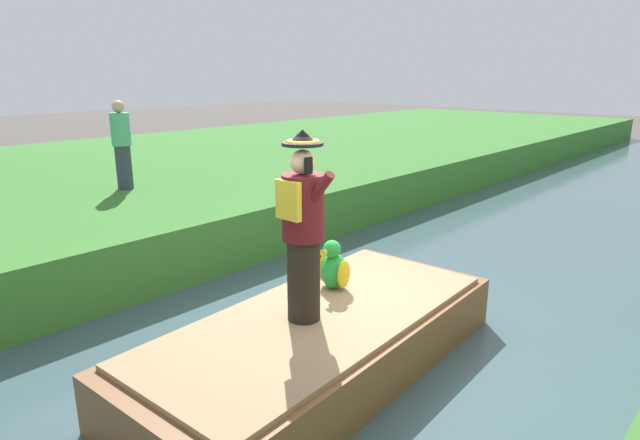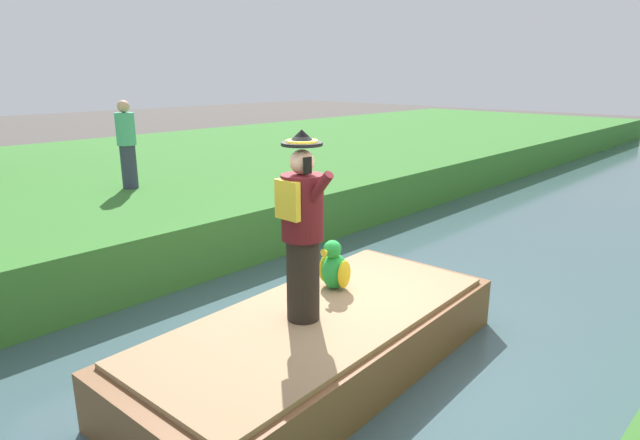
% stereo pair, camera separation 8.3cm
% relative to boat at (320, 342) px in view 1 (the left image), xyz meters
% --- Properties ---
extents(ground_plane, '(80.00, 80.00, 0.00)m').
position_rel_boat_xyz_m(ground_plane, '(0.00, 0.53, -0.40)').
color(ground_plane, '#4C4742').
extents(canal_water, '(5.66, 48.00, 0.10)m').
position_rel_boat_xyz_m(canal_water, '(0.00, 0.53, -0.35)').
color(canal_water, '#3D565B').
rests_on(canal_water, ground).
extents(grass_bank_near, '(11.13, 48.00, 0.97)m').
position_rel_boat_xyz_m(grass_bank_near, '(-8.40, 0.53, 0.09)').
color(grass_bank_near, '#38752D').
rests_on(grass_bank_near, ground).
extents(boat, '(2.01, 4.29, 0.61)m').
position_rel_boat_xyz_m(boat, '(0.00, 0.00, 0.00)').
color(boat, brown).
rests_on(boat, canal_water).
extents(person_pirate, '(0.61, 0.42, 1.85)m').
position_rel_boat_xyz_m(person_pirate, '(-0.05, -0.18, 1.23)').
color(person_pirate, black).
rests_on(person_pirate, boat).
extents(parrot_plush, '(0.36, 0.35, 0.57)m').
position_rel_boat_xyz_m(parrot_plush, '(-0.34, 0.60, 0.55)').
color(parrot_plush, green).
rests_on(parrot_plush, boat).
extents(person_bystander, '(0.34, 0.34, 1.60)m').
position_rel_boat_xyz_m(person_bystander, '(-5.87, 1.12, 1.38)').
color(person_bystander, '#33384C').
rests_on(person_bystander, grass_bank_near).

